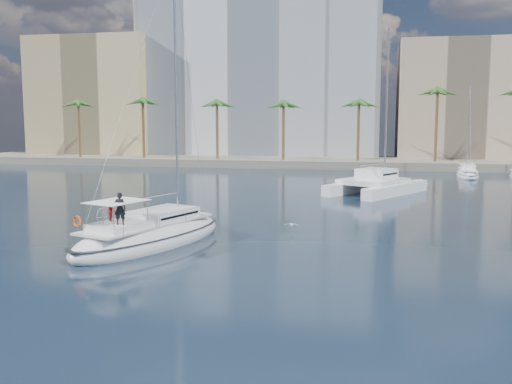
# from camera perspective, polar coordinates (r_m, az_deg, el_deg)

# --- Properties ---
(ground) EXTENTS (160.00, 160.00, 0.00)m
(ground) POSITION_cam_1_polar(r_m,az_deg,el_deg) (31.96, -2.55, -6.11)
(ground) COLOR black
(ground) RESTS_ON ground
(quay) EXTENTS (120.00, 14.00, 1.20)m
(quay) POSITION_cam_1_polar(r_m,az_deg,el_deg) (91.75, 6.56, 2.99)
(quay) COLOR gray
(quay) RESTS_ON ground
(building_modern) EXTENTS (42.00, 16.00, 28.00)m
(building_modern) POSITION_cam_1_polar(r_m,az_deg,el_deg) (105.21, 0.57, 10.88)
(building_modern) COLOR silver
(building_modern) RESTS_ON ground
(building_tan_left) EXTENTS (22.00, 14.00, 22.00)m
(building_tan_left) POSITION_cam_1_polar(r_m,az_deg,el_deg) (110.89, -15.44, 8.89)
(building_tan_left) COLOR tan
(building_tan_left) RESTS_ON ground
(building_beige) EXTENTS (20.00, 14.00, 20.00)m
(building_beige) POSITION_cam_1_polar(r_m,az_deg,el_deg) (101.28, 19.71, 8.33)
(building_beige) COLOR tan
(building_beige) RESTS_ON ground
(palm_left) EXTENTS (3.60, 3.60, 12.30)m
(palm_left) POSITION_cam_1_polar(r_m,az_deg,el_deg) (96.58, -14.35, 8.77)
(palm_left) COLOR brown
(palm_left) RESTS_ON ground
(palm_centre) EXTENTS (3.60, 3.60, 12.30)m
(palm_centre) POSITION_cam_1_polar(r_m,az_deg,el_deg) (87.56, 6.43, 9.12)
(palm_centre) COLOR brown
(palm_centre) RESTS_ON ground
(main_sloop) EXTENTS (7.87, 12.89, 18.24)m
(main_sloop) POSITION_cam_1_polar(r_m,az_deg,el_deg) (34.43, -10.48, -4.33)
(main_sloop) COLOR white
(main_sloop) RESTS_ON ground
(catamaran) EXTENTS (10.47, 12.50, 16.44)m
(catamaran) POSITION_cam_1_polar(r_m,az_deg,el_deg) (58.26, 11.86, 0.94)
(catamaran) COLOR white
(catamaran) RESTS_ON ground
(seagull) EXTENTS (1.06, 0.45, 0.20)m
(seagull) POSITION_cam_1_polar(r_m,az_deg,el_deg) (37.87, 3.59, -3.28)
(seagull) COLOR silver
(seagull) RESTS_ON ground
(moored_yacht_a) EXTENTS (3.37, 9.52, 11.90)m
(moored_yacht_a) POSITION_cam_1_polar(r_m,az_deg,el_deg) (78.56, 20.39, 1.42)
(moored_yacht_a) COLOR white
(moored_yacht_a) RESTS_ON ground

